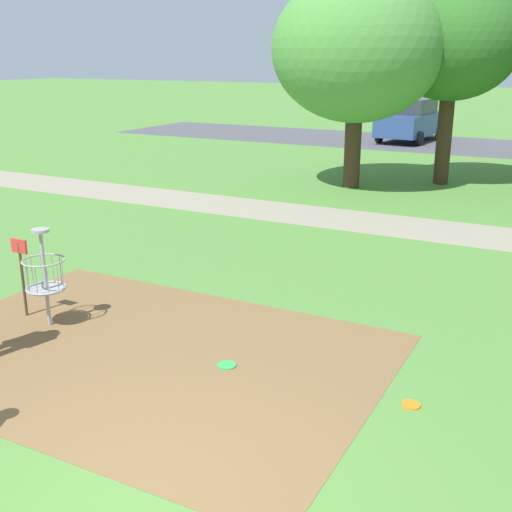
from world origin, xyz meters
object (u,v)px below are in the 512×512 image
at_px(frisbee_by_tee, 227,365).
at_px(tree_near_left, 452,43).
at_px(parked_car_leftmost, 411,120).
at_px(tree_mid_right, 357,49).
at_px(disc_golf_basket, 42,273).
at_px(frisbee_mid_grass, 411,405).

height_order(frisbee_by_tee, tree_near_left, tree_near_left).
bearing_deg(tree_near_left, parked_car_leftmost, 109.85).
bearing_deg(tree_near_left, tree_mid_right, -140.49).
relative_size(frisbee_by_tee, tree_mid_right, 0.04).
height_order(disc_golf_basket, parked_car_leftmost, parked_car_leftmost).
xyz_separation_m(disc_golf_basket, frisbee_by_tee, (2.88, 0.06, -0.74)).
bearing_deg(frisbee_mid_grass, tree_mid_right, 112.65).
height_order(tree_mid_right, parked_car_leftmost, tree_mid_right).
height_order(disc_golf_basket, frisbee_by_tee, disc_golf_basket).
relative_size(disc_golf_basket, parked_car_leftmost, 0.32).
distance_m(disc_golf_basket, frisbee_mid_grass, 5.16).
relative_size(disc_golf_basket, frisbee_by_tee, 5.91).
bearing_deg(tree_near_left, frisbee_mid_grass, -79.04).
bearing_deg(tree_near_left, disc_golf_basket, -101.25).
distance_m(frisbee_mid_grass, tree_mid_right, 12.64).
bearing_deg(tree_mid_right, disc_golf_basket, -92.32).
bearing_deg(frisbee_mid_grass, frisbee_by_tee, -176.81).
distance_m(tree_mid_right, parked_car_leftmost, 11.56).
bearing_deg(frisbee_mid_grass, parked_car_leftmost, 104.79).
xyz_separation_m(frisbee_by_tee, frisbee_mid_grass, (2.22, 0.12, 0.00)).
xyz_separation_m(disc_golf_basket, parked_car_leftmost, (-0.77, 22.46, 0.17)).
bearing_deg(frisbee_by_tee, parked_car_leftmost, 99.27).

